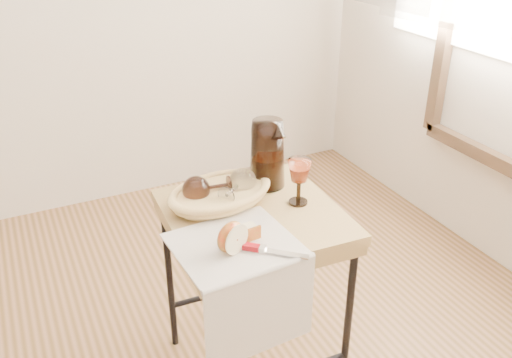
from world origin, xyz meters
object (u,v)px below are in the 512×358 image
bread_basket (220,196)px  side_table (253,296)px  goblet_lying_a (210,187)px  pitcher (267,154)px  goblet_lying_b (236,187)px  table_knife (265,249)px  wine_goblet (299,182)px  tea_towel (235,245)px  apple_half (231,237)px

bread_basket → side_table: bearing=-63.0°
bread_basket → goblet_lying_a: size_ratio=2.19×
bread_basket → pitcher: bearing=3.1°
goblet_lying_b → table_knife: bearing=-135.1°
bread_basket → wine_goblet: 0.25m
bread_basket → table_knife: bearing=-100.2°
goblet_lying_b → table_knife: (-0.04, -0.29, -0.04)m
goblet_lying_b → tea_towel: bearing=-151.9°
tea_towel → table_knife: bearing=-53.4°
goblet_lying_b → wine_goblet: (0.17, -0.09, 0.02)m
side_table → pitcher: size_ratio=2.45×
goblet_lying_a → apple_half: size_ratio=1.50×
goblet_lying_a → goblet_lying_b: (0.07, -0.03, -0.00)m
goblet_lying_a → goblet_lying_b: bearing=163.0°
wine_goblet → bread_basket: bearing=154.3°
pitcher → wine_goblet: pitcher is taller
tea_towel → table_knife: (0.06, -0.07, 0.01)m
goblet_lying_a → table_knife: goblet_lying_a is taller
side_table → pitcher: (0.12, 0.14, 0.44)m
bread_basket → pitcher: (0.19, 0.05, 0.09)m
apple_half → table_knife: 0.10m
table_knife → goblet_lying_b: bearing=123.2°
goblet_lying_a → tea_towel: bearing=90.2°
side_table → apple_half: (-0.15, -0.17, 0.37)m
side_table → wine_goblet: (0.15, -0.02, 0.40)m
goblet_lying_a → apple_half: goblet_lying_a is taller
wine_goblet → apple_half: wine_goblet is taller
wine_goblet → tea_towel: bearing=-154.8°
tea_towel → apple_half: 0.06m
goblet_lying_b → apple_half: 0.27m
tea_towel → wine_goblet: (0.27, 0.13, 0.07)m
side_table → goblet_lying_a: 0.41m
apple_half → table_knife: (0.08, -0.05, -0.03)m
pitcher → goblet_lying_a: bearing=-157.6°
bread_basket → goblet_lying_b: (0.04, -0.02, 0.03)m
goblet_lying_a → wine_goblet: size_ratio=0.93×
tea_towel → side_table: bearing=45.7°
bread_basket → goblet_lying_a: bearing=142.5°
wine_goblet → table_knife: bearing=-137.0°
bread_basket → goblet_lying_a: (-0.03, 0.01, 0.03)m
bread_basket → apple_half: size_ratio=3.29×
wine_goblet → apple_half: (-0.29, -0.15, -0.03)m
wine_goblet → apple_half: 0.33m
bread_basket → apple_half: apple_half is taller
tea_towel → table_knife: table_knife is taller
bread_basket → table_knife: (0.00, -0.30, -0.01)m
goblet_lying_a → pitcher: 0.22m
pitcher → wine_goblet: bearing=-64.2°
table_knife → side_table: bearing=114.3°
bread_basket → pitcher: size_ratio=1.15×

